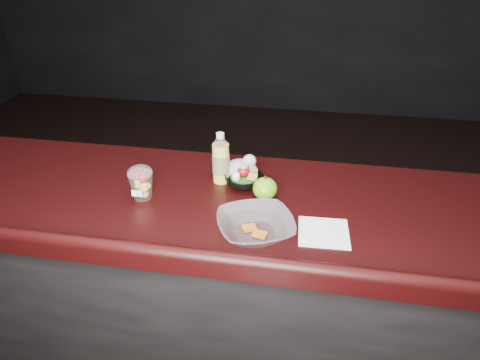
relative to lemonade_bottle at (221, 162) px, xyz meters
name	(u,v)px	position (x,y,z in m)	size (l,w,h in m)	color
counter	(209,297)	(-0.04, -0.12, -0.59)	(4.06, 0.71, 1.02)	black
lemonade_bottle	(221,162)	(0.00, 0.00, 0.00)	(0.07, 0.07, 0.20)	yellow
fruit_cup	(141,182)	(-0.26, -0.17, -0.02)	(0.09, 0.09, 0.13)	white
green_apple	(265,189)	(0.18, -0.10, -0.04)	(0.09, 0.09, 0.09)	#319010
plastic_bag	(242,168)	(0.07, 0.04, -0.04)	(0.13, 0.10, 0.09)	silver
snack_bowl	(244,179)	(0.09, -0.02, -0.06)	(0.19, 0.19, 0.08)	black
takeout_bowl	(255,226)	(0.18, -0.31, -0.05)	(0.31, 0.31, 0.06)	silver
paper_napkin	(324,232)	(0.39, -0.27, -0.08)	(0.16, 0.16, 0.00)	white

